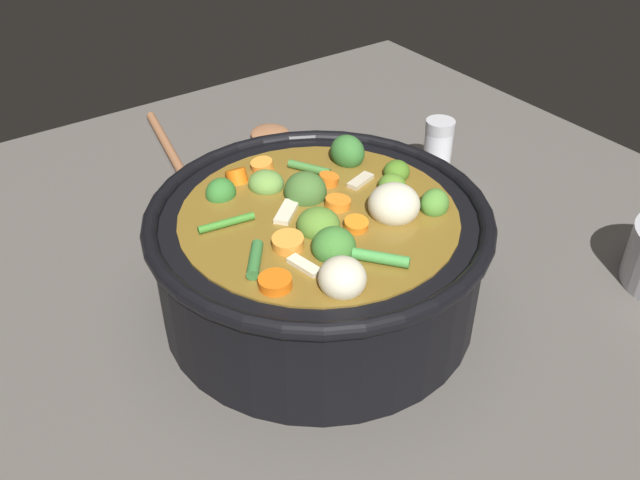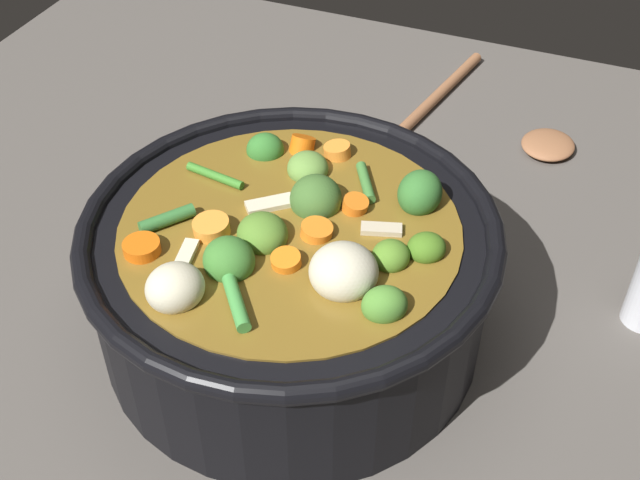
% 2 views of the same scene
% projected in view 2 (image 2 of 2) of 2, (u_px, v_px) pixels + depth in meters
% --- Properties ---
extents(ground_plane, '(1.10, 1.10, 0.00)m').
position_uv_depth(ground_plane, '(293.00, 327.00, 0.69)').
color(ground_plane, '#514C47').
extents(cooking_pot, '(0.33, 0.33, 0.14)m').
position_uv_depth(cooking_pot, '(292.00, 274.00, 0.65)').
color(cooking_pot, black).
rests_on(cooking_pot, ground_plane).
extents(wooden_spoon, '(0.21, 0.26, 0.01)m').
position_uv_depth(wooden_spoon, '(490.00, 125.00, 0.91)').
color(wooden_spoon, '#935E3C').
rests_on(wooden_spoon, ground_plane).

